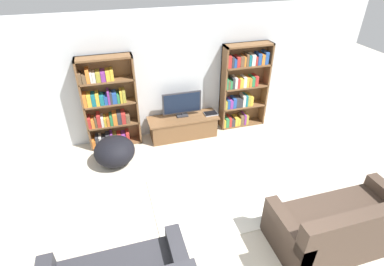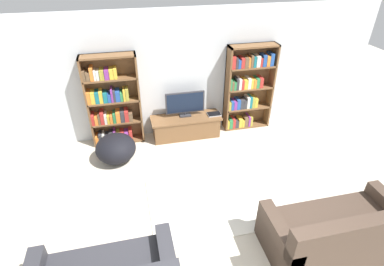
{
  "view_description": "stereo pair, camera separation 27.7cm",
  "coord_description": "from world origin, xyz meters",
  "views": [
    {
      "loc": [
        -1.23,
        -1.43,
        3.59
      ],
      "look_at": [
        0.04,
        2.91,
        0.7
      ],
      "focal_mm": 28.0,
      "sensor_mm": 36.0,
      "label": 1
    },
    {
      "loc": [
        -0.96,
        -1.5,
        3.59
      ],
      "look_at": [
        0.04,
        2.91,
        0.7
      ],
      "focal_mm": 28.0,
      "sensor_mm": 36.0,
      "label": 2
    }
  ],
  "objects": [
    {
      "name": "wall_back",
      "position": [
        0.0,
        4.23,
        1.3
      ],
      "size": [
        8.8,
        0.06,
        2.6
      ],
      "color": "silver",
      "rests_on": "ground_plane"
    },
    {
      "name": "bookshelf_left",
      "position": [
        -1.34,
        4.05,
        0.88
      ],
      "size": [
        1.03,
        0.3,
        1.87
      ],
      "color": "brown",
      "rests_on": "ground_plane"
    },
    {
      "name": "bookshelf_right",
      "position": [
        1.52,
        4.05,
        0.94
      ],
      "size": [
        1.03,
        0.3,
        1.87
      ],
      "color": "brown",
      "rests_on": "ground_plane"
    },
    {
      "name": "tv_stand",
      "position": [
        0.14,
        3.92,
        0.23
      ],
      "size": [
        1.49,
        0.51,
        0.46
      ],
      "color": "brown",
      "rests_on": "ground_plane"
    },
    {
      "name": "television",
      "position": [
        0.14,
        3.99,
        0.75
      ],
      "size": [
        0.82,
        0.16,
        0.54
      ],
      "color": "#2D2D33",
      "rests_on": "tv_stand"
    },
    {
      "name": "laptop",
      "position": [
        0.75,
        3.89,
        0.47
      ],
      "size": [
        0.28,
        0.21,
        0.03
      ],
      "color": "#B7B7BC",
      "rests_on": "tv_stand"
    },
    {
      "name": "area_rug",
      "position": [
        0.2,
        1.91,
        0.01
      ],
      "size": [
        2.15,
        1.56,
        0.02
      ],
      "color": "beige",
      "rests_on": "ground_plane"
    },
    {
      "name": "couch_right_sofa",
      "position": [
        1.52,
        0.64,
        0.31
      ],
      "size": [
        1.89,
        0.92,
        0.93
      ],
      "color": "#423328",
      "rests_on": "ground_plane"
    },
    {
      "name": "beanbag_ottoman",
      "position": [
        -1.35,
        3.36,
        0.27
      ],
      "size": [
        0.76,
        0.76,
        0.54
      ],
      "primitive_type": "ellipsoid",
      "color": "black",
      "rests_on": "ground_plane"
    }
  ]
}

